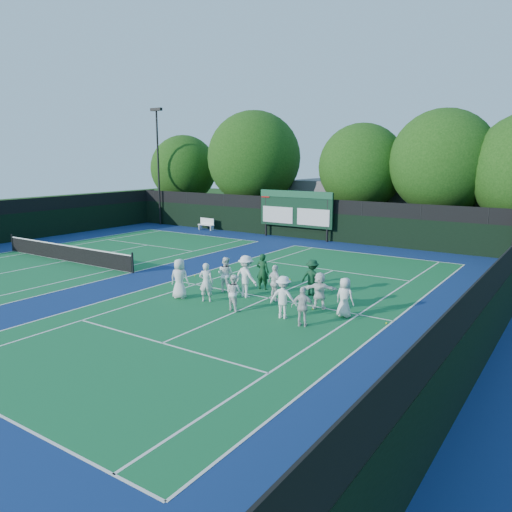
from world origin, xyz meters
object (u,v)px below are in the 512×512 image
Objects in this scene: scoreboard at (295,209)px; bench at (207,224)px; tennis_net at (66,253)px; coach_left at (263,272)px.

scoreboard is 8.49m from bench.
tennis_net is 7.13× the size of bench.
bench is (-1.34, 14.37, 0.04)m from tennis_net.
coach_left reaches higher than tennis_net.
tennis_net reaches higher than bench.
bench is 0.95× the size of coach_left.
scoreboard is at bearing 64.40° from tennis_net.
tennis_net is at bearing -4.11° from coach_left.
scoreboard reaches higher than coach_left.
tennis_net is (-6.99, -14.59, -1.70)m from scoreboard.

